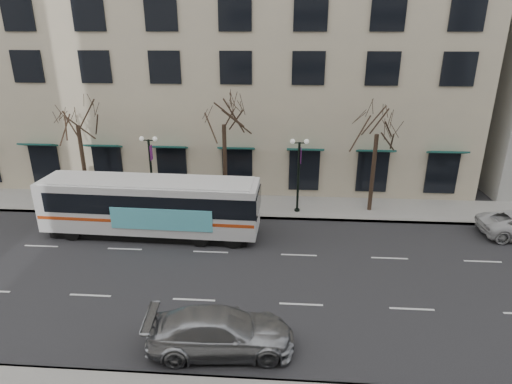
# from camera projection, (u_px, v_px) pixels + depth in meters

# --- Properties ---
(ground) EXTENTS (160.00, 160.00, 0.00)m
(ground) POSITION_uv_depth(u_px,v_px,m) (203.00, 274.00, 22.15)
(ground) COLOR black
(ground) RESTS_ON ground
(sidewalk_far) EXTENTS (80.00, 4.00, 0.15)m
(sidewalk_far) POSITION_uv_depth(u_px,v_px,m) (297.00, 207.00, 30.18)
(sidewalk_far) COLOR gray
(sidewalk_far) RESTS_ON ground
(building_hotel) EXTENTS (40.00, 20.00, 24.00)m
(building_hotel) POSITION_uv_depth(u_px,v_px,m) (219.00, 27.00, 37.56)
(building_hotel) COLOR beige
(building_hotel) RESTS_ON ground
(tree_far_left) EXTENTS (3.60, 3.60, 8.34)m
(tree_far_left) POSITION_uv_depth(u_px,v_px,m) (76.00, 111.00, 28.61)
(tree_far_left) COLOR black
(tree_far_left) RESTS_ON ground
(tree_far_mid) EXTENTS (3.60, 3.60, 8.55)m
(tree_far_mid) POSITION_uv_depth(u_px,v_px,m) (224.00, 110.00, 27.88)
(tree_far_mid) COLOR black
(tree_far_mid) RESTS_ON ground
(tree_far_right) EXTENTS (3.60, 3.60, 8.06)m
(tree_far_right) POSITION_uv_depth(u_px,v_px,m) (378.00, 120.00, 27.39)
(tree_far_right) COLOR black
(tree_far_right) RESTS_ON ground
(lamp_post_left) EXTENTS (1.22, 0.45, 5.21)m
(lamp_post_left) POSITION_uv_depth(u_px,v_px,m) (151.00, 169.00, 29.07)
(lamp_post_left) COLOR black
(lamp_post_left) RESTS_ON ground
(lamp_post_right) EXTENTS (1.22, 0.45, 5.21)m
(lamp_post_right) POSITION_uv_depth(u_px,v_px,m) (299.00, 172.00, 28.40)
(lamp_post_right) COLOR black
(lamp_post_right) RESTS_ON ground
(city_bus) EXTENTS (13.16, 3.27, 3.55)m
(city_bus) POSITION_uv_depth(u_px,v_px,m) (152.00, 205.00, 25.73)
(city_bus) COLOR silver
(city_bus) RESTS_ON ground
(silver_car) EXTENTS (5.93, 2.81, 1.67)m
(silver_car) POSITION_uv_depth(u_px,v_px,m) (221.00, 332.00, 16.65)
(silver_car) COLOR #95979C
(silver_car) RESTS_ON ground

